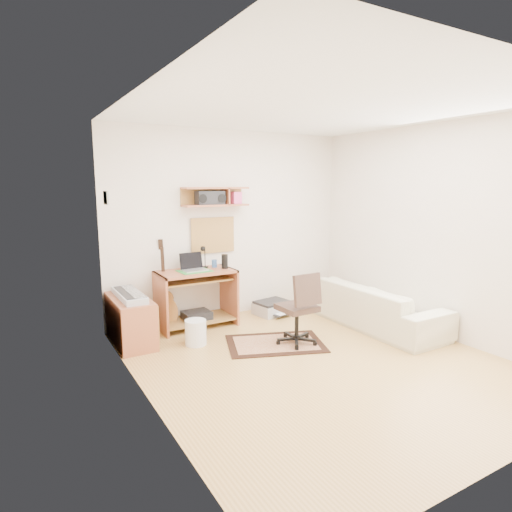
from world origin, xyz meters
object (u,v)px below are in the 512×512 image
sofa (376,298)px  task_chair (297,308)px  cabinet (130,320)px  desk (196,299)px  printer (272,308)px

sofa → task_chair: bearing=90.2°
cabinet → task_chair: bearing=-31.2°
task_chair → desk: bearing=121.5°
cabinet → sofa: (2.96, -1.01, 0.10)m
printer → sofa: size_ratio=0.25×
desk → sofa: (2.05, -1.19, 0.00)m
desk → cabinet: bearing=-169.1°
cabinet → desk: bearing=10.9°
task_chair → cabinet: bearing=147.4°
printer → sofa: sofa is taller
desk → sofa: size_ratio=0.52×
desk → printer: (1.16, -0.05, -0.29)m
desk → cabinet: desk is taller
desk → printer: bearing=-2.5°
task_chair → printer: 1.26m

